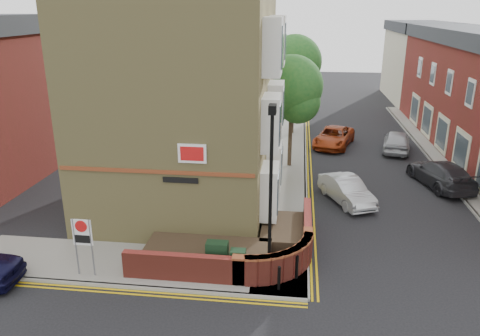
% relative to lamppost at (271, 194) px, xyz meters
% --- Properties ---
extents(ground, '(120.00, 120.00, 0.00)m').
position_rel_lamppost_xyz_m(ground, '(-1.60, -1.20, -3.34)').
color(ground, black).
rests_on(ground, ground).
extents(pavement_corner, '(13.00, 3.00, 0.12)m').
position_rel_lamppost_xyz_m(pavement_corner, '(-5.10, 0.30, -3.28)').
color(pavement_corner, gray).
rests_on(pavement_corner, ground).
extents(pavement_main, '(2.00, 32.00, 0.12)m').
position_rel_lamppost_xyz_m(pavement_main, '(0.40, 14.80, -3.28)').
color(pavement_main, gray).
rests_on(pavement_main, ground).
extents(kerb_side, '(13.00, 0.15, 0.12)m').
position_rel_lamppost_xyz_m(kerb_side, '(-5.10, -1.20, -3.28)').
color(kerb_side, gray).
rests_on(kerb_side, ground).
extents(kerb_main_near, '(0.15, 32.00, 0.12)m').
position_rel_lamppost_xyz_m(kerb_main_near, '(1.40, 14.80, -3.28)').
color(kerb_main_near, gray).
rests_on(kerb_main_near, ground).
extents(kerb_main_far, '(0.15, 40.00, 0.12)m').
position_rel_lamppost_xyz_m(kerb_main_far, '(9.40, 11.80, -3.28)').
color(kerb_main_far, gray).
rests_on(kerb_main_far, ground).
extents(yellow_lines_side, '(13.00, 0.28, 0.01)m').
position_rel_lamppost_xyz_m(yellow_lines_side, '(-5.10, -1.45, -3.34)').
color(yellow_lines_side, gold).
rests_on(yellow_lines_side, ground).
extents(yellow_lines_main, '(0.28, 32.00, 0.01)m').
position_rel_lamppost_xyz_m(yellow_lines_main, '(1.65, 14.80, -3.34)').
color(yellow_lines_main, gold).
rests_on(yellow_lines_main, ground).
extents(corner_building, '(8.95, 10.40, 13.60)m').
position_rel_lamppost_xyz_m(corner_building, '(-4.44, 6.80, 2.88)').
color(corner_building, '#9B8E52').
rests_on(corner_building, ground).
extents(garden_wall, '(6.80, 6.00, 1.20)m').
position_rel_lamppost_xyz_m(garden_wall, '(-1.60, 1.30, -3.34)').
color(garden_wall, maroon).
rests_on(garden_wall, ground).
extents(lamppost, '(0.25, 0.50, 6.30)m').
position_rel_lamppost_xyz_m(lamppost, '(0.00, 0.00, 0.00)').
color(lamppost, black).
rests_on(lamppost, pavement_corner).
extents(utility_cabinet_large, '(0.80, 0.45, 1.20)m').
position_rel_lamppost_xyz_m(utility_cabinet_large, '(-1.90, 0.10, -2.62)').
color(utility_cabinet_large, '#16321A').
rests_on(utility_cabinet_large, pavement_corner).
extents(utility_cabinet_small, '(0.55, 0.40, 1.10)m').
position_rel_lamppost_xyz_m(utility_cabinet_small, '(-1.10, -0.20, -2.67)').
color(utility_cabinet_small, '#16321A').
rests_on(utility_cabinet_small, pavement_corner).
extents(bollard_near, '(0.11, 0.11, 0.90)m').
position_rel_lamppost_xyz_m(bollard_near, '(0.40, -0.80, -2.77)').
color(bollard_near, black).
rests_on(bollard_near, pavement_corner).
extents(bollard_far, '(0.11, 0.11, 0.90)m').
position_rel_lamppost_xyz_m(bollard_far, '(1.00, -0.00, -2.77)').
color(bollard_far, black).
rests_on(bollard_far, pavement_corner).
extents(zone_sign, '(0.72, 0.07, 2.20)m').
position_rel_lamppost_xyz_m(zone_sign, '(-6.60, -0.70, -1.70)').
color(zone_sign, slate).
rests_on(zone_sign, pavement_corner).
extents(far_terrace_cream, '(5.40, 12.40, 8.00)m').
position_rel_lamppost_xyz_m(far_terrace_cream, '(12.90, 36.80, 0.71)').
color(far_terrace_cream, beige).
rests_on(far_terrace_cream, ground).
extents(tree_near, '(3.64, 3.65, 6.70)m').
position_rel_lamppost_xyz_m(tree_near, '(0.40, 12.85, 1.36)').
color(tree_near, '#382B1E').
rests_on(tree_near, pavement_main).
extents(tree_mid, '(4.03, 4.03, 7.42)m').
position_rel_lamppost_xyz_m(tree_mid, '(0.40, 20.85, 1.85)').
color(tree_mid, '#382B1E').
rests_on(tree_mid, pavement_main).
extents(tree_far, '(3.81, 3.81, 7.00)m').
position_rel_lamppost_xyz_m(tree_far, '(0.40, 28.85, 1.57)').
color(tree_far, '#382B1E').
rests_on(tree_far, pavement_main).
extents(traffic_light_assembly, '(0.20, 0.16, 4.20)m').
position_rel_lamppost_xyz_m(traffic_light_assembly, '(0.80, 23.80, -0.56)').
color(traffic_light_assembly, black).
rests_on(traffic_light_assembly, pavement_main).
extents(silver_car_near, '(2.82, 4.12, 1.29)m').
position_rel_lamppost_xyz_m(silver_car_near, '(3.40, 7.61, -2.70)').
color(silver_car_near, '#ABAFB2').
rests_on(silver_car_near, ground).
extents(red_car_main, '(3.46, 5.24, 1.34)m').
position_rel_lamppost_xyz_m(red_car_main, '(3.40, 17.77, -2.67)').
color(red_car_main, '#973110').
rests_on(red_car_main, ground).
extents(grey_car_far, '(3.19, 5.26, 1.43)m').
position_rel_lamppost_xyz_m(grey_car_far, '(8.72, 10.56, -2.63)').
color(grey_car_far, '#2A2A2E').
rests_on(grey_car_far, ground).
extents(silver_car_far, '(2.52, 4.52, 1.45)m').
position_rel_lamppost_xyz_m(silver_car_far, '(7.59, 17.06, -2.62)').
color(silver_car_far, '#A2A5AA').
rests_on(silver_car_far, ground).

